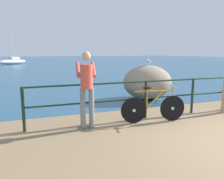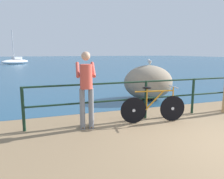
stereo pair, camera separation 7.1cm
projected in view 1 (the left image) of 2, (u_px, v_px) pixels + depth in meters
ground_plane at (70, 70)px, 22.85m from camera, size 120.00×120.00×0.10m
sea_surface at (50, 60)px, 48.81m from camera, size 120.00×90.00×0.01m
promenade_railing at (170, 93)px, 6.05m from camera, size 7.69×0.07×1.02m
bicycle at (154, 107)px, 5.53m from camera, size 1.69×0.48×0.92m
person_at_railing at (87, 87)px, 4.93m from camera, size 0.51×0.66×1.78m
breakwater_boulder_main at (147, 82)px, 8.20m from camera, size 1.86×1.59×1.28m
seagull at (149, 61)px, 8.11m from camera, size 0.16×0.34×0.23m
sailboat at (13, 61)px, 31.96m from camera, size 4.21×3.82×4.90m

